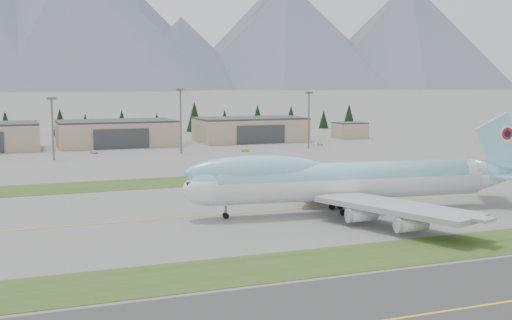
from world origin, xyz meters
name	(u,v)px	position (x,y,z in m)	size (l,w,h in m)	color
ground	(298,209)	(0.00, 0.00, 0.00)	(7000.00, 7000.00, 0.00)	slate
grass_strip_near	(399,253)	(0.00, -38.00, 0.00)	(400.00, 14.00, 0.08)	#324D1B
grass_strip_far	(230,179)	(0.00, 45.00, 0.00)	(400.00, 18.00, 0.08)	#324D1B
asphalt_taxiway	(509,302)	(0.00, -62.00, 0.00)	(400.00, 32.00, 0.04)	#323232
taxiway_line_main	(298,209)	(0.00, 0.00, 0.00)	(400.00, 0.40, 0.02)	yellow
taxiway_line_near	(509,302)	(0.00, -62.00, 0.00)	(400.00, 0.40, 0.02)	yellow
boeing_747_freighter	(346,180)	(7.66, -6.73, 6.66)	(76.88, 65.78, 20.19)	white
hangar_center	(117,133)	(-15.00, 149.90, 5.39)	(48.00, 26.60, 10.80)	tan
hangar_right	(251,129)	(45.00, 149.90, 5.39)	(48.00, 26.60, 10.80)	tan
control_shed	(350,130)	(95.00, 148.00, 3.80)	(14.00, 12.00, 7.60)	tan
floodlight_masts	(122,112)	(-18.84, 109.46, 16.07)	(150.04, 8.23, 24.25)	slate
service_vehicle_a	(94,153)	(-27.55, 123.44, 0.00)	(1.43, 3.54, 1.21)	silver
service_vehicle_b	(245,151)	(27.98, 110.01, 0.00)	(1.14, 3.23, 1.07)	#ACAF2B
service_vehicle_c	(320,145)	(66.22, 122.30, 0.00)	(1.63, 4.01, 1.16)	silver
conifer_belt	(111,121)	(-8.20, 211.51, 6.99)	(271.36, 15.76, 16.39)	black
mountain_ridge_rear	(60,30)	(161.14, 2900.00, 256.58)	(4506.50, 1042.97, 521.49)	#4D5767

